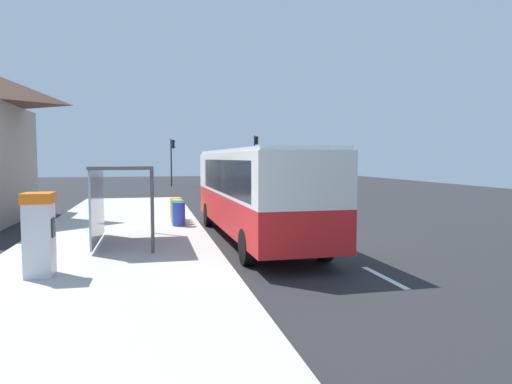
# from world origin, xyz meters

# --- Properties ---
(ground_plane) EXTENTS (56.00, 92.00, 0.04)m
(ground_plane) POSITION_xyz_m (0.00, 14.00, -0.02)
(ground_plane) COLOR #262628
(sidewalk_platform) EXTENTS (6.20, 30.00, 0.18)m
(sidewalk_platform) POSITION_xyz_m (-6.40, 2.00, 0.09)
(sidewalk_platform) COLOR beige
(sidewalk_platform) RESTS_ON ground
(lane_stripe_seg_0) EXTENTS (0.16, 2.20, 0.01)m
(lane_stripe_seg_0) POSITION_xyz_m (0.25, -6.00, 0.01)
(lane_stripe_seg_0) COLOR silver
(lane_stripe_seg_0) RESTS_ON ground
(lane_stripe_seg_1) EXTENTS (0.16, 2.20, 0.01)m
(lane_stripe_seg_1) POSITION_xyz_m (0.25, -1.00, 0.01)
(lane_stripe_seg_1) COLOR silver
(lane_stripe_seg_1) RESTS_ON ground
(lane_stripe_seg_2) EXTENTS (0.16, 2.20, 0.01)m
(lane_stripe_seg_2) POSITION_xyz_m (0.25, 4.00, 0.01)
(lane_stripe_seg_2) COLOR silver
(lane_stripe_seg_2) RESTS_ON ground
(lane_stripe_seg_3) EXTENTS (0.16, 2.20, 0.01)m
(lane_stripe_seg_3) POSITION_xyz_m (0.25, 9.00, 0.01)
(lane_stripe_seg_3) COLOR silver
(lane_stripe_seg_3) RESTS_ON ground
(lane_stripe_seg_4) EXTENTS (0.16, 2.20, 0.01)m
(lane_stripe_seg_4) POSITION_xyz_m (0.25, 14.00, 0.01)
(lane_stripe_seg_4) COLOR silver
(lane_stripe_seg_4) RESTS_ON ground
(lane_stripe_seg_5) EXTENTS (0.16, 2.20, 0.01)m
(lane_stripe_seg_5) POSITION_xyz_m (0.25, 19.00, 0.01)
(lane_stripe_seg_5) COLOR silver
(lane_stripe_seg_5) RESTS_ON ground
(lane_stripe_seg_6) EXTENTS (0.16, 2.20, 0.01)m
(lane_stripe_seg_6) POSITION_xyz_m (0.25, 24.00, 0.01)
(lane_stripe_seg_6) COLOR silver
(lane_stripe_seg_6) RESTS_ON ground
(lane_stripe_seg_7) EXTENTS (0.16, 2.20, 0.01)m
(lane_stripe_seg_7) POSITION_xyz_m (0.25, 29.00, 0.01)
(lane_stripe_seg_7) COLOR silver
(lane_stripe_seg_7) RESTS_ON ground
(bus) EXTENTS (2.71, 11.05, 3.21)m
(bus) POSITION_xyz_m (-1.71, -0.20, 1.84)
(bus) COLOR red
(bus) RESTS_ON ground
(white_van) EXTENTS (2.14, 5.25, 2.30)m
(white_van) POSITION_xyz_m (2.20, 19.77, 1.34)
(white_van) COLOR black
(white_van) RESTS_ON ground
(sedan_near) EXTENTS (1.94, 4.45, 1.52)m
(sedan_near) POSITION_xyz_m (2.30, 35.55, 0.79)
(sedan_near) COLOR #B7B7BC
(sedan_near) RESTS_ON ground
(sedan_far) EXTENTS (1.88, 4.42, 1.52)m
(sedan_far) POSITION_xyz_m (2.30, 29.06, 0.79)
(sedan_far) COLOR #B7B7BC
(sedan_far) RESTS_ON ground
(ticket_machine) EXTENTS (0.66, 0.76, 1.94)m
(ticket_machine) POSITION_xyz_m (-7.82, -4.77, 1.17)
(ticket_machine) COLOR silver
(ticket_machine) RESTS_ON sidewalk_platform
(recycling_bin_blue) EXTENTS (0.52, 0.52, 0.95)m
(recycling_bin_blue) POSITION_xyz_m (-4.20, 2.80, 0.66)
(recycling_bin_blue) COLOR blue
(recycling_bin_blue) RESTS_ON sidewalk_platform
(recycling_bin_green) EXTENTS (0.52, 0.52, 0.95)m
(recycling_bin_green) POSITION_xyz_m (-4.20, 3.50, 0.66)
(recycling_bin_green) COLOR green
(recycling_bin_green) RESTS_ON sidewalk_platform
(recycling_bin_yellow) EXTENTS (0.52, 0.52, 0.95)m
(recycling_bin_yellow) POSITION_xyz_m (-4.20, 4.20, 0.66)
(recycling_bin_yellow) COLOR yellow
(recycling_bin_yellow) RESTS_ON sidewalk_platform
(recycling_bin_orange) EXTENTS (0.52, 0.52, 0.95)m
(recycling_bin_orange) POSITION_xyz_m (-4.20, 4.90, 0.66)
(recycling_bin_orange) COLOR orange
(recycling_bin_orange) RESTS_ON sidewalk_platform
(traffic_light_near_side) EXTENTS (0.49, 0.28, 5.26)m
(traffic_light_near_side) POSITION_xyz_m (5.50, 32.19, 3.48)
(traffic_light_near_side) COLOR #2D2D2D
(traffic_light_near_side) RESTS_ON ground
(traffic_light_far_side) EXTENTS (0.49, 0.28, 4.83)m
(traffic_light_far_side) POSITION_xyz_m (-3.10, 32.99, 3.22)
(traffic_light_far_side) COLOR #2D2D2D
(traffic_light_far_side) RESTS_ON ground
(bus_shelter) EXTENTS (1.80, 4.00, 2.50)m
(bus_shelter) POSITION_xyz_m (-6.41, -0.75, 2.10)
(bus_shelter) COLOR #4C4C51
(bus_shelter) RESTS_ON sidewalk_platform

